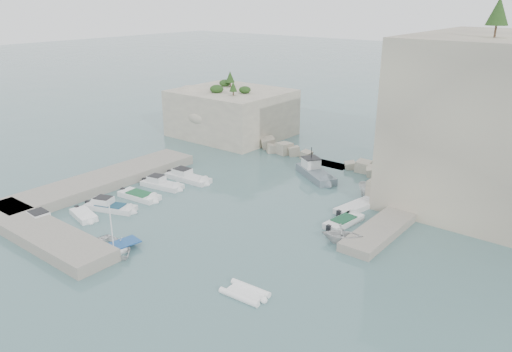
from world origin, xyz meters
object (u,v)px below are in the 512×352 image
Objects in this scene: motorboat_d at (111,210)px; work_boat at (316,177)px; tender_east_c at (355,210)px; tender_east_b at (343,224)px; motorboat_b at (162,187)px; motorboat_c at (139,198)px; motorboat_a at (188,180)px; motorboat_e at (84,218)px; motorboat_f at (44,227)px; tender_east_a at (342,243)px; inflatable_dinghy at (245,295)px; tender_east_d at (378,201)px; rowboat at (114,252)px.

work_boat is at bearing 42.03° from motorboat_d.
motorboat_d reaches higher than tender_east_c.
tender_east_b is at bearing 10.02° from motorboat_d.
motorboat_b is at bearing 108.84° from tender_east_b.
motorboat_c and tender_east_b have the same top height.
work_boat is at bearing 66.61° from tender_east_c.
motorboat_a is 1.66× the size of motorboat_e.
motorboat_c is (-0.08, -7.18, 0.00)m from motorboat_a.
work_boat reaches higher than motorboat_e.
motorboat_e is 25.36m from tender_east_b.
tender_east_a is (23.64, 14.72, 0.00)m from motorboat_f.
tender_east_a is 0.47× the size of work_boat.
tender_east_a is 7.66m from tender_east_c.
inflatable_dinghy is at bearing 12.55° from motorboat_f.
motorboat_b is 18.17m from work_boat.
work_boat reaches higher than motorboat_b.
work_boat reaches higher than motorboat_d.
inflatable_dinghy is (20.67, -14.25, 0.00)m from motorboat_a.
motorboat_e is at bearing 92.64° from tender_east_a.
motorboat_a is 1.30× the size of tender_east_d.
tender_east_b is 0.91× the size of tender_east_c.
work_boat is at bearing 39.01° from motorboat_b.
motorboat_f is at bearing -175.54° from inflatable_dinghy.
motorboat_b and motorboat_f have the same top height.
motorboat_d is at bearing 79.80° from motorboat_f.
motorboat_a is 7.18m from motorboat_c.
motorboat_a is 17.99m from rowboat.
motorboat_c is at bearing 118.66° from tender_east_b.
motorboat_d is 0.77× the size of work_boat.
tender_east_d is (21.06, 11.64, 0.00)m from motorboat_b.
tender_east_a reaches higher than tender_east_b.
motorboat_c is 22.67m from tender_east_a.
motorboat_e is 0.78× the size of rowboat.
motorboat_b reaches higher than rowboat.
rowboat is at bearing 109.55° from tender_east_a.
rowboat is 21.21m from tender_east_b.
rowboat is 1.00× the size of tender_east_d.
tender_east_d reaches higher than motorboat_a.
tender_east_a is (22.22, 4.53, 0.00)m from motorboat_c.
motorboat_b and motorboat_d have the same top height.
motorboat_e is (-0.25, -6.66, 0.00)m from motorboat_c.
work_boat is (-10.86, 12.88, 0.00)m from tender_east_a.
tender_east_d reaches higher than tender_east_c.
motorboat_c is at bearing 86.62° from motorboat_f.
motorboat_a is 11.03m from motorboat_d.
tender_east_b is 0.98× the size of tender_east_d.
motorboat_d is at bearing -92.37° from motorboat_c.
work_boat is at bearing 1.65° from rowboat.
tender_east_a reaches higher than motorboat_d.
tender_east_d reaches higher than tender_east_b.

